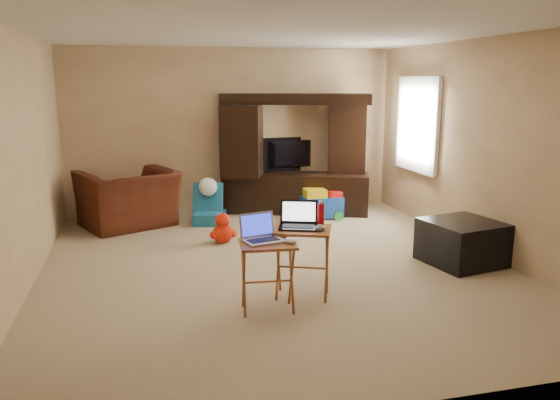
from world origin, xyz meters
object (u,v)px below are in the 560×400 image
object	(u,v)px
laptop_right	(298,216)
mouse_right	(320,228)
ottoman	(462,242)
tray_table_right	(302,263)
television	(292,155)
child_rocker	(209,204)
tray_table_left	(268,277)
laptop_left	(263,229)
mouse_left	(291,240)
plush_toy	(223,228)
entertainment_center	(295,154)
recliner	(129,199)
push_toy	(322,203)
water_bottle	(321,214)

from	to	relation	value
laptop_right	mouse_right	xyz separation A→B (m)	(0.17, -0.14, -0.09)
ottoman	tray_table_right	bearing A→B (deg)	-165.78
television	child_rocker	xyz separation A→B (m)	(-1.38, -0.61, -0.59)
television	tray_table_left	bearing A→B (deg)	65.61
laptop_left	mouse_left	xyz separation A→B (m)	(0.22, -0.10, -0.09)
plush_toy	mouse_right	distance (m)	2.21
ottoman	mouse_right	size ratio (longest dim) A/B	5.50
entertainment_center	recliner	world-z (taller)	entertainment_center
push_toy	laptop_right	size ratio (longest dim) A/B	1.74
plush_toy	tray_table_left	world-z (taller)	tray_table_left
laptop_left	mouse_right	size ratio (longest dim) A/B	2.42
water_bottle	television	bearing A→B (deg)	79.21
entertainment_center	ottoman	xyz separation A→B (m)	(1.15, -2.81, -0.67)
television	tray_table_left	distance (m)	4.01
entertainment_center	laptop_left	distance (m)	3.75
recliner	laptop_left	bearing A→B (deg)	86.37
plush_toy	tray_table_right	size ratio (longest dim) A/B	0.58
plush_toy	push_toy	xyz separation A→B (m)	(1.61, 0.90, 0.03)
television	ottoman	world-z (taller)	television
ottoman	television	bearing A→B (deg)	110.85
child_rocker	push_toy	world-z (taller)	child_rocker
entertainment_center	child_rocker	distance (m)	1.57
child_rocker	laptop_right	xyz separation A→B (m)	(0.48, -2.91, 0.50)
entertainment_center	tray_table_right	xyz separation A→B (m)	(-0.86, -3.32, -0.58)
child_rocker	tray_table_left	xyz separation A→B (m)	(0.13, -3.17, 0.03)
plush_toy	push_toy	size ratio (longest dim) A/B	0.64
television	water_bottle	size ratio (longest dim) A/B	4.47
recliner	plush_toy	xyz separation A→B (m)	(1.16, -1.13, -0.20)
laptop_left	water_bottle	bearing A→B (deg)	11.16
water_bottle	mouse_right	bearing A→B (deg)	-109.29
ottoman	laptop_right	bearing A→B (deg)	-166.57
push_toy	tray_table_left	bearing A→B (deg)	-114.74
recliner	mouse_left	world-z (taller)	recliner
child_rocker	tray_table_left	world-z (taller)	tray_table_left
entertainment_center	mouse_left	distance (m)	3.79
tray_table_right	mouse_right	distance (m)	0.41
child_rocker	recliner	bearing A→B (deg)	-172.11
push_toy	laptop_right	distance (m)	3.11
entertainment_center	push_toy	size ratio (longest dim) A/B	3.64
mouse_left	laptop_right	bearing A→B (deg)	64.10
tray_table_left	mouse_left	world-z (taller)	mouse_left
recliner	push_toy	world-z (taller)	recliner
recliner	push_toy	xyz separation A→B (m)	(2.77, -0.23, -0.16)
ottoman	push_toy	bearing A→B (deg)	110.61
mouse_left	water_bottle	bearing A→B (deg)	44.05
tray_table_right	mouse_left	size ratio (longest dim) A/B	5.24
ottoman	water_bottle	xyz separation A→B (m)	(-1.81, -0.43, 0.53)
ottoman	water_bottle	world-z (taller)	water_bottle
tray_table_left	laptop_left	size ratio (longest dim) A/B	1.91
tray_table_left	laptop_left	xyz separation A→B (m)	(-0.03, 0.03, 0.44)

